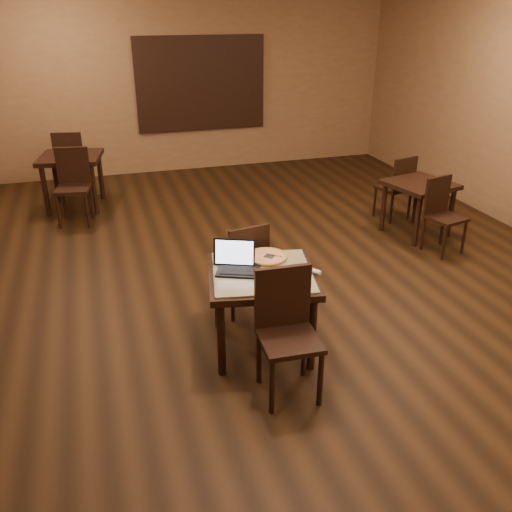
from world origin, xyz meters
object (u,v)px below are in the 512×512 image
object	(u,v)px
other_table_a_chair_near	(442,210)
other_table_b	(71,164)
other_table_b_chair_far	(71,160)
other_table_a_chair_far	(398,184)
chair_main_near	(286,325)
tiled_table	(262,282)
laptop	(236,262)
other_table_a	(419,191)
other_table_b_chair_near	(73,181)
chair_main_far	(244,264)
pizza_pan	(267,258)

from	to	relation	value
other_table_a_chair_near	other_table_b	size ratio (longest dim) A/B	0.93
other_table_b_chair_far	other_table_a_chair_near	bearing A→B (deg)	150.97
other_table_b	other_table_a_chair_far	bearing A→B (deg)	-12.98
other_table_b	other_table_b_chair_far	bearing A→B (deg)	102.10
chair_main_near	other_table_b_chair_far	xyz separation A→B (m)	(-1.61, 5.64, 0.01)
tiled_table	chair_main_near	bearing A→B (deg)	-78.29
laptop	other_table_a_chair_far	distance (m)	3.87
chair_main_near	other_table_b	distance (m)	5.28
laptop	other_table_a	distance (m)	3.53
other_table_b_chair_near	other_table_b_chair_far	bearing A→B (deg)	102.10
laptop	chair_main_far	bearing A→B (deg)	90.19
laptop	chair_main_near	bearing A→B (deg)	-50.86
chair_main_far	other_table_a_chair_far	xyz separation A→B (m)	(2.81, 1.88, -0.02)
pizza_pan	other_table_b_chair_far	world-z (taller)	other_table_b_chair_far
other_table_a_chair_far	other_table_b_chair_near	size ratio (longest dim) A/B	0.89
tiled_table	other_table_b_chair_far	xyz separation A→B (m)	(-1.61, 5.03, -0.07)
chair_main_near	chair_main_far	world-z (taller)	chair_main_near
pizza_pan	other_table_b_chair_near	xyz separation A→B (m)	(-1.69, 3.57, -0.17)
other_table_a	other_table_b_chair_near	xyz separation A→B (m)	(-4.38, 1.86, -0.01)
tiled_table	chair_main_far	world-z (taller)	chair_main_far
tiled_table	laptop	size ratio (longest dim) A/B	2.49
other_table_b_chair_far	laptop	bearing A→B (deg)	116.48
other_table_a	other_table_b_chair_far	bearing A→B (deg)	131.54
tiled_table	other_table_a_chair_far	xyz separation A→B (m)	(2.83, 2.50, -0.13)
other_table_b_chair_near	chair_main_far	bearing A→B (deg)	-52.98
pizza_pan	other_table_b_chair_far	distance (m)	5.10
other_table_b_chair_far	chair_main_near	bearing A→B (deg)	116.48
chair_main_far	other_table_a_chair_far	distance (m)	3.38
pizza_pan	other_table_a_chair_near	world-z (taller)	other_table_a_chair_near
chair_main_near	other_table_b	world-z (taller)	chair_main_near
other_table_b	other_table_b_chair_far	distance (m)	0.62
other_table_a_chair_far	chair_main_far	bearing A→B (deg)	20.26
laptop	pizza_pan	world-z (taller)	laptop
laptop	other_table_a_chair_far	bearing A→B (deg)	61.53
chair_main_near	other_table_b	size ratio (longest dim) A/B	1.03
other_table_a_chair_near	other_table_b_chair_far	distance (m)	5.70
chair_main_far	other_table_a	distance (m)	3.09
tiled_table	chair_main_far	bearing A→B (deg)	99.78
tiled_table	other_table_a_chair_far	world-z (taller)	other_table_a_chair_far
laptop	other_table_a_chair_far	world-z (taller)	laptop
chair_main_near	laptop	size ratio (longest dim) A/B	2.39
tiled_table	pizza_pan	xyz separation A→B (m)	(0.12, 0.24, 0.11)
other_table_a_chair_near	pizza_pan	bearing A→B (deg)	-170.03
tiled_table	laptop	xyz separation A→B (m)	(-0.20, 0.11, 0.17)
chair_main_near	other_table_a_chair_far	distance (m)	4.20
other_table_b_chair_far	other_table_b	bearing A→B (deg)	102.10
chair_main_far	pizza_pan	world-z (taller)	chair_main_far
tiled_table	other_table_b	size ratio (longest dim) A/B	1.07
chair_main_far	other_table_b_chair_far	bearing A→B (deg)	-80.88
other_table_b_chair_far	pizza_pan	bearing A→B (deg)	120.35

